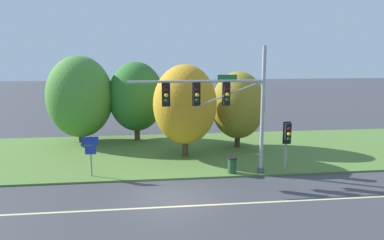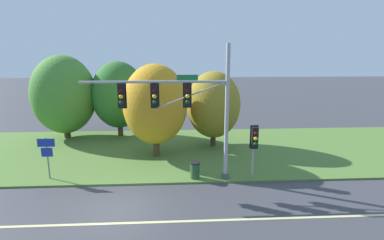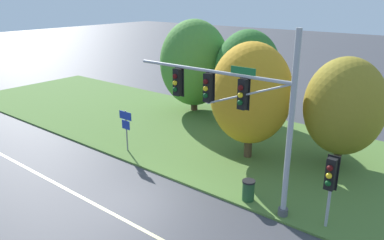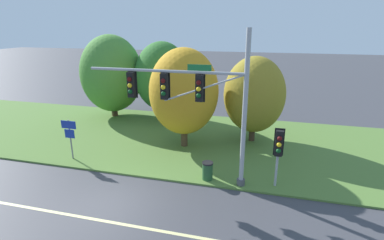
# 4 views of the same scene
# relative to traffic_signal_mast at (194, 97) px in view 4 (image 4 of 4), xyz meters

# --- Properties ---
(ground_plane) EXTENTS (160.00, 160.00, 0.00)m
(ground_plane) POSITION_rel_traffic_signal_mast_xyz_m (-3.06, -2.92, -4.36)
(ground_plane) COLOR #3D3D42
(lane_stripe) EXTENTS (36.00, 0.16, 0.01)m
(lane_stripe) POSITION_rel_traffic_signal_mast_xyz_m (-3.06, -4.12, -4.35)
(lane_stripe) COLOR beige
(lane_stripe) RESTS_ON ground
(grass_verge) EXTENTS (48.00, 11.50, 0.10)m
(grass_verge) POSITION_rel_traffic_signal_mast_xyz_m (-3.06, 5.33, -4.31)
(grass_verge) COLOR #517533
(grass_verge) RESTS_ON ground
(traffic_signal_mast) EXTENTS (7.80, 0.49, 7.34)m
(traffic_signal_mast) POSITION_rel_traffic_signal_mast_xyz_m (0.00, 0.00, 0.00)
(traffic_signal_mast) COLOR #9EA0A5
(traffic_signal_mast) RESTS_ON grass_verge
(pedestrian_signal_near_kerb) EXTENTS (0.46, 0.55, 2.95)m
(pedestrian_signal_near_kerb) POSITION_rel_traffic_signal_mast_xyz_m (3.97, 0.18, -2.14)
(pedestrian_signal_near_kerb) COLOR #9EA0A5
(pedestrian_signal_near_kerb) RESTS_ON grass_verge
(route_sign_post) EXTENTS (0.93, 0.08, 2.36)m
(route_sign_post) POSITION_rel_traffic_signal_mast_xyz_m (-7.43, 0.53, -2.68)
(route_sign_post) COLOR slate
(route_sign_post) RESTS_ON grass_verge
(tree_nearest_road) EXTENTS (5.05, 5.05, 6.75)m
(tree_nearest_road) POSITION_rel_traffic_signal_mast_xyz_m (-9.34, 9.05, -0.67)
(tree_nearest_road) COLOR #423021
(tree_nearest_road) RESTS_ON grass_verge
(tree_left_of_mast) EXTENTS (4.40, 4.40, 6.25)m
(tree_left_of_mast) POSITION_rel_traffic_signal_mast_xyz_m (-5.04, 9.40, -0.77)
(tree_left_of_mast) COLOR #4C3823
(tree_left_of_mast) RESTS_ON grass_verge
(tree_behind_signpost) EXTENTS (4.25, 4.25, 6.20)m
(tree_behind_signpost) POSITION_rel_traffic_signal_mast_xyz_m (-1.69, 4.10, -0.72)
(tree_behind_signpost) COLOR #4C3823
(tree_behind_signpost) RESTS_ON grass_verge
(tree_mid_verge) EXTENTS (3.94, 3.94, 5.61)m
(tree_mid_verge) POSITION_rel_traffic_signal_mast_xyz_m (2.44, 6.12, -1.12)
(tree_mid_verge) COLOR #423021
(tree_mid_verge) RESTS_ON grass_verge
(trash_bin) EXTENTS (0.56, 0.56, 0.93)m
(trash_bin) POSITION_rel_traffic_signal_mast_xyz_m (0.67, 0.13, -3.79)
(trash_bin) COLOR #234C28
(trash_bin) RESTS_ON grass_verge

